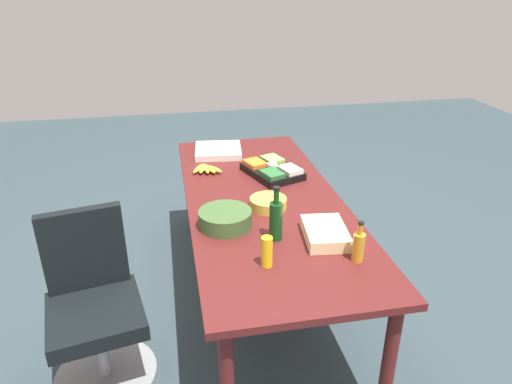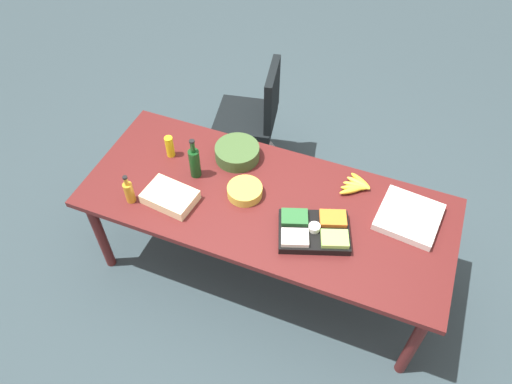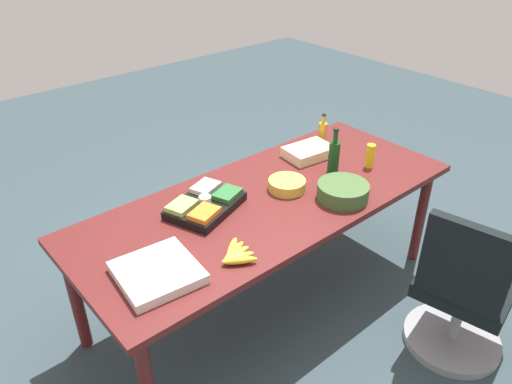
{
  "view_description": "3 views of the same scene",
  "coord_description": "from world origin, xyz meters",
  "px_view_note": "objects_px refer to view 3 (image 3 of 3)",
  "views": [
    {
      "loc": [
        2.64,
        -0.57,
        2.08
      ],
      "look_at": [
        0.07,
        -0.06,
        0.85
      ],
      "focal_mm": 32.69,
      "sensor_mm": 36.0,
      "label": 1
    },
    {
      "loc": [
        -0.68,
        1.89,
        3.19
      ],
      "look_at": [
        0.07,
        0.01,
        0.85
      ],
      "focal_mm": 34.69,
      "sensor_mm": 36.0,
      "label": 2
    },
    {
      "loc": [
        -1.67,
        -1.83,
        2.31
      ],
      "look_at": [
        -0.11,
        -0.01,
        0.86
      ],
      "focal_mm": 34.6,
      "sensor_mm": 36.0,
      "label": 3
    }
  ],
  "objects_px": {
    "office_chair": "(461,299)",
    "mustard_bottle": "(370,156)",
    "sheet_cake": "(309,152)",
    "pizza_box": "(158,272)",
    "conference_table": "(268,208)",
    "wine_bottle": "(334,156)",
    "dressing_bottle": "(323,132)",
    "salad_bowl": "(343,191)",
    "veggie_tray": "(205,204)",
    "chip_bowl": "(286,184)",
    "banana_bunch": "(236,254)"
  },
  "relations": [
    {
      "from": "banana_bunch",
      "to": "sheet_cake",
      "type": "distance_m",
      "value": 1.2
    },
    {
      "from": "office_chair",
      "to": "pizza_box",
      "type": "distance_m",
      "value": 1.68
    },
    {
      "from": "sheet_cake",
      "to": "conference_table",
      "type": "bearing_deg",
      "value": -158.62
    },
    {
      "from": "office_chair",
      "to": "mustard_bottle",
      "type": "relative_size",
      "value": 6.07
    },
    {
      "from": "office_chair",
      "to": "sheet_cake",
      "type": "xyz_separation_m",
      "value": [
        0.05,
        1.25,
        0.43
      ]
    },
    {
      "from": "mustard_bottle",
      "to": "wine_bottle",
      "type": "bearing_deg",
      "value": 157.14
    },
    {
      "from": "office_chair",
      "to": "mustard_bottle",
      "type": "xyz_separation_m",
      "value": [
        0.24,
        0.89,
        0.47
      ]
    },
    {
      "from": "wine_bottle",
      "to": "pizza_box",
      "type": "bearing_deg",
      "value": -174.02
    },
    {
      "from": "mustard_bottle",
      "to": "sheet_cake",
      "type": "distance_m",
      "value": 0.41
    },
    {
      "from": "veggie_tray",
      "to": "wine_bottle",
      "type": "height_order",
      "value": "wine_bottle"
    },
    {
      "from": "sheet_cake",
      "to": "dressing_bottle",
      "type": "distance_m",
      "value": 0.26
    },
    {
      "from": "salad_bowl",
      "to": "sheet_cake",
      "type": "height_order",
      "value": "salad_bowl"
    },
    {
      "from": "pizza_box",
      "to": "office_chair",
      "type": "bearing_deg",
      "value": -25.26
    },
    {
      "from": "conference_table",
      "to": "banana_bunch",
      "type": "distance_m",
      "value": 0.6
    },
    {
      "from": "veggie_tray",
      "to": "sheet_cake",
      "type": "relative_size",
      "value": 1.55
    },
    {
      "from": "salad_bowl",
      "to": "sheet_cake",
      "type": "bearing_deg",
      "value": 64.6
    },
    {
      "from": "chip_bowl",
      "to": "banana_bunch",
      "type": "xyz_separation_m",
      "value": [
        -0.65,
        -0.32,
        -0.01
      ]
    },
    {
      "from": "veggie_tray",
      "to": "sheet_cake",
      "type": "xyz_separation_m",
      "value": [
        0.92,
        0.08,
        -0.0
      ]
    },
    {
      "from": "office_chair",
      "to": "chip_bowl",
      "type": "xyz_separation_m",
      "value": [
        -0.37,
        1.03,
        0.43
      ]
    },
    {
      "from": "chip_bowl",
      "to": "banana_bunch",
      "type": "bearing_deg",
      "value": -153.73
    },
    {
      "from": "conference_table",
      "to": "salad_bowl",
      "type": "relative_size",
      "value": 7.84
    },
    {
      "from": "veggie_tray",
      "to": "wine_bottle",
      "type": "bearing_deg",
      "value": -11.7
    },
    {
      "from": "conference_table",
      "to": "wine_bottle",
      "type": "bearing_deg",
      "value": -4.46
    },
    {
      "from": "conference_table",
      "to": "dressing_bottle",
      "type": "relative_size",
      "value": 10.78
    },
    {
      "from": "chip_bowl",
      "to": "pizza_box",
      "type": "distance_m",
      "value": 1.03
    },
    {
      "from": "pizza_box",
      "to": "salad_bowl",
      "type": "xyz_separation_m",
      "value": [
        1.19,
        -0.1,
        0.02
      ]
    },
    {
      "from": "pizza_box",
      "to": "veggie_tray",
      "type": "relative_size",
      "value": 0.72
    },
    {
      "from": "conference_table",
      "to": "sheet_cake",
      "type": "height_order",
      "value": "sheet_cake"
    },
    {
      "from": "sheet_cake",
      "to": "pizza_box",
      "type": "bearing_deg",
      "value": -164.12
    },
    {
      "from": "chip_bowl",
      "to": "pizza_box",
      "type": "xyz_separation_m",
      "value": [
        -1.01,
        -0.19,
        -0.01
      ]
    },
    {
      "from": "chip_bowl",
      "to": "banana_bunch",
      "type": "relative_size",
      "value": 0.99
    },
    {
      "from": "pizza_box",
      "to": "veggie_tray",
      "type": "distance_m",
      "value": 0.6
    },
    {
      "from": "sheet_cake",
      "to": "dressing_bottle",
      "type": "height_order",
      "value": "dressing_bottle"
    },
    {
      "from": "salad_bowl",
      "to": "veggie_tray",
      "type": "distance_m",
      "value": 0.8
    },
    {
      "from": "chip_bowl",
      "to": "banana_bunch",
      "type": "distance_m",
      "value": 0.72
    },
    {
      "from": "mustard_bottle",
      "to": "salad_bowl",
      "type": "bearing_deg",
      "value": -161.42
    },
    {
      "from": "conference_table",
      "to": "mustard_bottle",
      "type": "distance_m",
      "value": 0.79
    },
    {
      "from": "office_chair",
      "to": "banana_bunch",
      "type": "height_order",
      "value": "office_chair"
    },
    {
      "from": "banana_bunch",
      "to": "chip_bowl",
      "type": "bearing_deg",
      "value": 26.27
    },
    {
      "from": "wine_bottle",
      "to": "sheet_cake",
      "type": "bearing_deg",
      "value": 79.11
    },
    {
      "from": "conference_table",
      "to": "wine_bottle",
      "type": "xyz_separation_m",
      "value": [
        0.52,
        -0.04,
        0.19
      ]
    },
    {
      "from": "office_chair",
      "to": "banana_bunch",
      "type": "distance_m",
      "value": 1.31
    },
    {
      "from": "wine_bottle",
      "to": "mustard_bottle",
      "type": "bearing_deg",
      "value": -22.86
    },
    {
      "from": "pizza_box",
      "to": "salad_bowl",
      "type": "bearing_deg",
      "value": 1.12
    },
    {
      "from": "dressing_bottle",
      "to": "salad_bowl",
      "type": "bearing_deg",
      "value": -128.34
    },
    {
      "from": "sheet_cake",
      "to": "salad_bowl",
      "type": "bearing_deg",
      "value": -115.4
    },
    {
      "from": "salad_bowl",
      "to": "wine_bottle",
      "type": "relative_size",
      "value": 0.98
    },
    {
      "from": "mustard_bottle",
      "to": "banana_bunch",
      "type": "relative_size",
      "value": 0.7
    },
    {
      "from": "chip_bowl",
      "to": "salad_bowl",
      "type": "height_order",
      "value": "salad_bowl"
    },
    {
      "from": "salad_bowl",
      "to": "wine_bottle",
      "type": "height_order",
      "value": "wine_bottle"
    }
  ]
}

